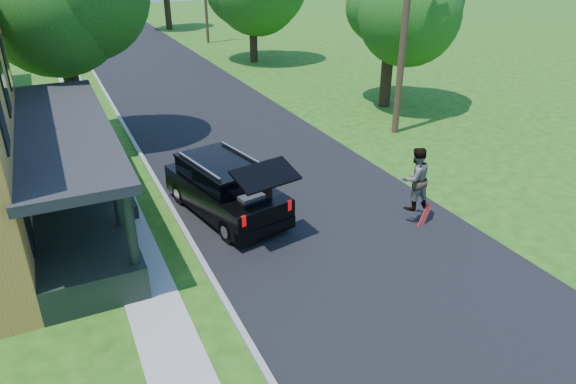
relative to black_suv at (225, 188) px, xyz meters
name	(u,v)px	position (x,y,z in m)	size (l,w,h in m)	color
ground	(369,265)	(2.51, -4.39, -0.90)	(140.00, 140.00, 0.00)	#1F5110
street	(180,90)	(2.51, 15.61, -0.90)	(8.00, 120.00, 0.02)	black
curb	(108,98)	(-1.54, 15.61, -0.90)	(0.15, 120.00, 0.12)	#969591
sidewalk	(78,101)	(-3.09, 15.61, -0.90)	(1.30, 120.00, 0.03)	#9F9F97
black_suv	(225,188)	(0.00, 0.00, 0.00)	(2.84, 5.31, 2.35)	black
skateboarder	(415,179)	(5.01, -2.89, 0.53)	(0.97, 0.76, 1.98)	black
skateboard	(424,217)	(5.25, -3.23, -0.65)	(0.62, 0.22, 0.77)	#9D120D
utility_pole_near	(407,3)	(9.51, 4.16, 4.65)	(1.84, 0.30, 10.76)	#453020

